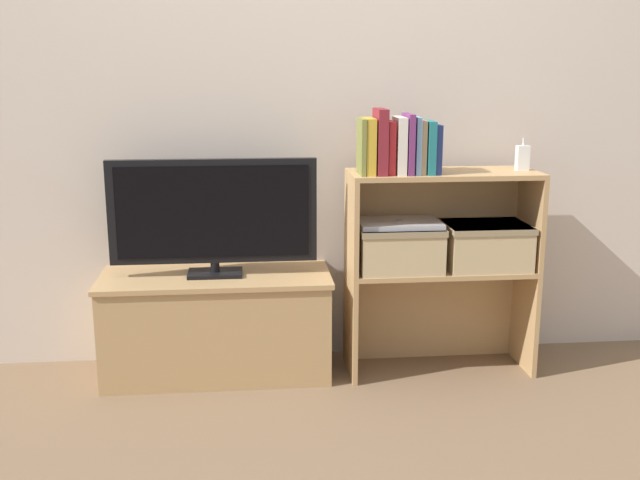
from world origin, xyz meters
name	(u,v)px	position (x,y,z in m)	size (l,w,h in m)	color
ground_plane	(324,387)	(0.00, 0.00, 0.00)	(16.00, 16.00, 0.00)	brown
wall_back	(314,81)	(0.00, 0.41, 1.20)	(10.00, 0.05, 2.40)	beige
tv_stand	(217,325)	(-0.43, 0.19, 0.22)	(0.94, 0.39, 0.43)	tan
tv	(213,214)	(-0.43, 0.18, 0.69)	(0.83, 0.14, 0.48)	black
bookshelf_lower_tier	(435,301)	(0.50, 0.21, 0.28)	(0.77, 0.30, 0.45)	tan
bookshelf_upper_tier	(439,204)	(0.50, 0.20, 0.70)	(0.77, 0.30, 0.40)	tan
book_olive	(361,147)	(0.16, 0.10, 0.96)	(0.02, 0.15, 0.22)	olive
book_mustard	(369,146)	(0.19, 0.10, 0.96)	(0.04, 0.15, 0.22)	gold
book_maroon	(380,142)	(0.23, 0.10, 0.98)	(0.04, 0.16, 0.25)	maroon
book_crimson	(390,148)	(0.27, 0.10, 0.95)	(0.03, 0.13, 0.21)	#B22328
book_ivory	(399,145)	(0.31, 0.10, 0.96)	(0.04, 0.15, 0.22)	silver
book_plum	(408,144)	(0.34, 0.10, 0.97)	(0.02, 0.16, 0.23)	#6B2D66
book_skyblue	(415,145)	(0.37, 0.10, 0.96)	(0.02, 0.14, 0.22)	#709ECC
book_tan	(421,147)	(0.39, 0.10, 0.95)	(0.02, 0.13, 0.21)	tan
book_teal	(428,147)	(0.42, 0.10, 0.95)	(0.03, 0.15, 0.21)	#1E7075
book_navy	(436,149)	(0.45, 0.10, 0.94)	(0.02, 0.13, 0.19)	navy
baby_monitor	(522,158)	(0.83, 0.15, 0.90)	(0.05, 0.03, 0.13)	white
storage_basket_left	(398,245)	(0.32, 0.13, 0.55)	(0.34, 0.27, 0.18)	tan
storage_basket_right	(485,243)	(0.68, 0.13, 0.55)	(0.34, 0.27, 0.18)	tan
laptop	(399,223)	(0.32, 0.13, 0.64)	(0.33, 0.22, 0.02)	#BCBCC1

